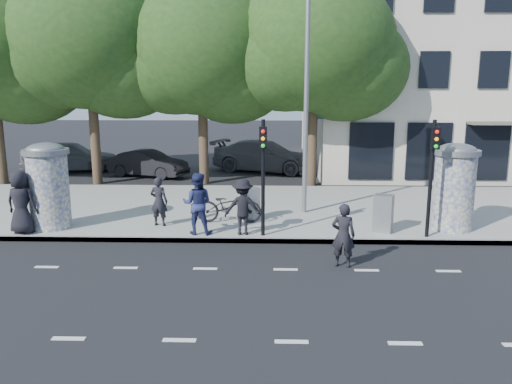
{
  "coord_description": "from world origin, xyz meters",
  "views": [
    {
      "loc": [
        -0.4,
        -10.32,
        4.41
      ],
      "look_at": [
        -0.79,
        3.5,
        1.53
      ],
      "focal_mm": 35.0,
      "sensor_mm": 36.0,
      "label": 1
    }
  ],
  "objects_px": {
    "car_right": "(265,156)",
    "ad_column_right": "(454,185)",
    "man_road": "(343,235)",
    "car_left": "(70,156)",
    "ad_column_left": "(48,184)",
    "ped_b": "(159,201)",
    "ped_c": "(197,204)",
    "ped_d": "(243,207)",
    "cabinet_left": "(251,204)",
    "cabinet_right": "(383,213)",
    "bicycle": "(229,206)",
    "street_lamp": "(307,76)",
    "car_mid": "(148,164)",
    "traffic_pole_near": "(263,166)",
    "traffic_pole_far": "(432,167)",
    "ped_a": "(21,202)"
  },
  "relations": [
    {
      "from": "cabinet_left",
      "to": "bicycle",
      "type": "bearing_deg",
      "value": -172.8
    },
    {
      "from": "man_road",
      "to": "car_left",
      "type": "bearing_deg",
      "value": -36.25
    },
    {
      "from": "ad_column_right",
      "to": "ped_d",
      "type": "height_order",
      "value": "ad_column_right"
    },
    {
      "from": "ped_b",
      "to": "ped_c",
      "type": "distance_m",
      "value": 1.6
    },
    {
      "from": "ped_c",
      "to": "cabinet_left",
      "type": "relative_size",
      "value": 1.7
    },
    {
      "from": "bicycle",
      "to": "cabinet_left",
      "type": "height_order",
      "value": "bicycle"
    },
    {
      "from": "ped_c",
      "to": "ped_d",
      "type": "xyz_separation_m",
      "value": [
        1.35,
        -0.02,
        -0.09
      ]
    },
    {
      "from": "ped_c",
      "to": "cabinet_right",
      "type": "relative_size",
      "value": 1.61
    },
    {
      "from": "ped_d",
      "to": "bicycle",
      "type": "height_order",
      "value": "ped_d"
    },
    {
      "from": "ped_a",
      "to": "car_right",
      "type": "distance_m",
      "value": 14.38
    },
    {
      "from": "bicycle",
      "to": "car_left",
      "type": "height_order",
      "value": "car_left"
    },
    {
      "from": "car_left",
      "to": "car_right",
      "type": "bearing_deg",
      "value": -99.25
    },
    {
      "from": "street_lamp",
      "to": "ad_column_right",
      "type": "bearing_deg",
      "value": -23.73
    },
    {
      "from": "ped_a",
      "to": "cabinet_left",
      "type": "relative_size",
      "value": 1.75
    },
    {
      "from": "ped_d",
      "to": "car_left",
      "type": "height_order",
      "value": "ped_d"
    },
    {
      "from": "ped_c",
      "to": "car_mid",
      "type": "distance_m",
      "value": 11.29
    },
    {
      "from": "bicycle",
      "to": "ped_a",
      "type": "bearing_deg",
      "value": 103.48
    },
    {
      "from": "ad_column_left",
      "to": "bicycle",
      "type": "height_order",
      "value": "ad_column_left"
    },
    {
      "from": "street_lamp",
      "to": "bicycle",
      "type": "distance_m",
      "value": 5.0
    },
    {
      "from": "ped_c",
      "to": "street_lamp",
      "type": "bearing_deg",
      "value": -138.44
    },
    {
      "from": "car_right",
      "to": "bicycle",
      "type": "bearing_deg",
      "value": -165.78
    },
    {
      "from": "ad_column_left",
      "to": "ad_column_right",
      "type": "xyz_separation_m",
      "value": [
        12.4,
        0.2,
        0.0
      ]
    },
    {
      "from": "traffic_pole_near",
      "to": "street_lamp",
      "type": "xyz_separation_m",
      "value": [
        1.4,
        2.84,
        2.56
      ]
    },
    {
      "from": "street_lamp",
      "to": "ped_c",
      "type": "xyz_separation_m",
      "value": [
        -3.35,
        -2.66,
        -3.72
      ]
    },
    {
      "from": "ped_c",
      "to": "car_right",
      "type": "distance_m",
      "value": 12.53
    },
    {
      "from": "ad_column_right",
      "to": "cabinet_left",
      "type": "height_order",
      "value": "ad_column_right"
    },
    {
      "from": "ped_b",
      "to": "car_left",
      "type": "bearing_deg",
      "value": -45.28
    },
    {
      "from": "traffic_pole_far",
      "to": "man_road",
      "type": "xyz_separation_m",
      "value": [
        -2.76,
        -2.11,
        -1.42
      ]
    },
    {
      "from": "ped_a",
      "to": "ped_b",
      "type": "relative_size",
      "value": 1.22
    },
    {
      "from": "ad_column_left",
      "to": "street_lamp",
      "type": "xyz_separation_m",
      "value": [
        8.0,
        2.13,
        3.26
      ]
    },
    {
      "from": "traffic_pole_near",
      "to": "man_road",
      "type": "height_order",
      "value": "traffic_pole_near"
    },
    {
      "from": "ped_c",
      "to": "ped_a",
      "type": "bearing_deg",
      "value": 4.38
    },
    {
      "from": "car_right",
      "to": "street_lamp",
      "type": "bearing_deg",
      "value": -151.79
    },
    {
      "from": "ped_b",
      "to": "car_left",
      "type": "xyz_separation_m",
      "value": [
        -7.32,
        11.23,
        -0.1
      ]
    },
    {
      "from": "cabinet_left",
      "to": "car_right",
      "type": "distance_m",
      "value": 10.75
    },
    {
      "from": "ped_b",
      "to": "ped_d",
      "type": "relative_size",
      "value": 0.94
    },
    {
      "from": "ped_c",
      "to": "cabinet_left",
      "type": "xyz_separation_m",
      "value": [
        1.53,
        1.65,
        -0.38
      ]
    },
    {
      "from": "ad_column_right",
      "to": "car_mid",
      "type": "bearing_deg",
      "value": 140.21
    },
    {
      "from": "traffic_pole_near",
      "to": "street_lamp",
      "type": "bearing_deg",
      "value": 63.77
    },
    {
      "from": "traffic_pole_far",
      "to": "traffic_pole_near",
      "type": "bearing_deg",
      "value": 180.0
    },
    {
      "from": "ped_a",
      "to": "street_lamp",
      "type": "bearing_deg",
      "value": -154.08
    },
    {
      "from": "ad_column_left",
      "to": "ad_column_right",
      "type": "distance_m",
      "value": 12.4
    },
    {
      "from": "traffic_pole_near",
      "to": "traffic_pole_far",
      "type": "xyz_separation_m",
      "value": [
        4.8,
        0.0,
        0.0
      ]
    },
    {
      "from": "traffic_pole_far",
      "to": "bicycle",
      "type": "height_order",
      "value": "traffic_pole_far"
    },
    {
      "from": "ped_c",
      "to": "ped_d",
      "type": "relative_size",
      "value": 1.11
    },
    {
      "from": "car_right",
      "to": "ad_column_right",
      "type": "bearing_deg",
      "value": -133.67
    },
    {
      "from": "ped_b",
      "to": "car_right",
      "type": "bearing_deg",
      "value": -93.92
    },
    {
      "from": "ped_d",
      "to": "ad_column_right",
      "type": "bearing_deg",
      "value": -177.35
    },
    {
      "from": "ped_d",
      "to": "ped_b",
      "type": "bearing_deg",
      "value": -22.28
    },
    {
      "from": "ad_column_left",
      "to": "car_mid",
      "type": "xyz_separation_m",
      "value": [
        0.62,
        10.01,
        -0.87
      ]
    }
  ]
}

